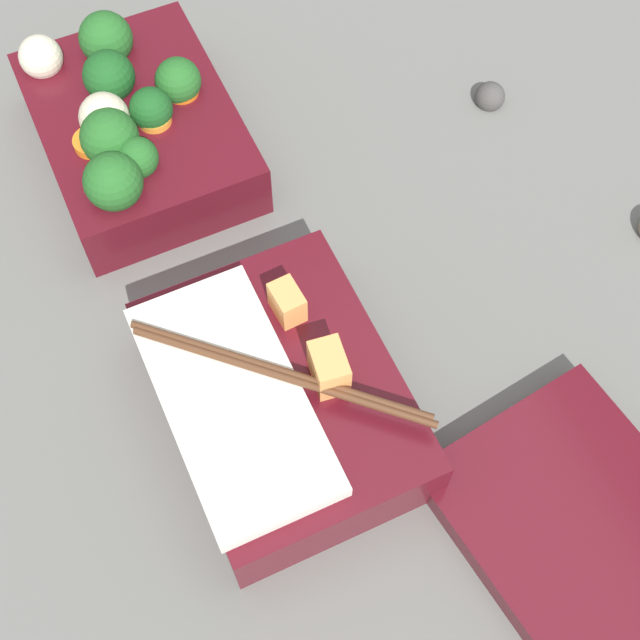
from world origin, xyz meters
name	(u,v)px	position (x,y,z in m)	size (l,w,h in m)	color
ground_plane	(211,260)	(0.00, 0.00, 0.00)	(3.00, 3.00, 0.00)	slate
bento_tray_vegetable	(133,126)	(-0.12, -0.01, 0.03)	(0.19, 0.14, 0.08)	#510F19
bento_tray_rice	(275,399)	(0.14, -0.01, 0.03)	(0.19, 0.15, 0.08)	#510F19
bento_lid	(589,539)	(0.30, 0.14, 0.01)	(0.19, 0.14, 0.02)	#510F19
pebble_1	(490,97)	(-0.05, 0.27, 0.01)	(0.02, 0.02, 0.02)	#474442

